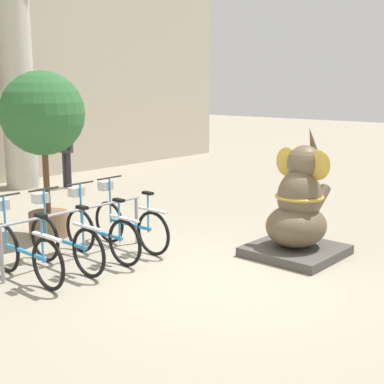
{
  "coord_description": "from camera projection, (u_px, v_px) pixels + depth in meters",
  "views": [
    {
      "loc": [
        -5.34,
        -4.16,
        2.5
      ],
      "look_at": [
        0.25,
        0.77,
        1.0
      ],
      "focal_mm": 50.0,
      "sensor_mm": 36.0,
      "label": 1
    }
  ],
  "objects": [
    {
      "name": "potted_tree",
      "position": [
        43.0,
        121.0,
        8.58
      ],
      "size": [
        1.35,
        1.35,
        2.73
      ],
      "color": "brown",
      "rests_on": "ground_plane"
    },
    {
      "name": "bicycle_1",
      "position": [
        64.0,
        240.0,
        7.33
      ],
      "size": [
        0.48,
        1.68,
        1.08
      ],
      "color": "black",
      "rests_on": "ground_plane"
    },
    {
      "name": "elephant_statue",
      "position": [
        298.0,
        212.0,
        7.89
      ],
      "size": [
        1.27,
        1.27,
        1.92
      ],
      "color": "#4C4742",
      "rests_on": "ground_plane"
    },
    {
      "name": "ground_plane",
      "position": [
        223.0,
        276.0,
        7.11
      ],
      "size": [
        60.0,
        60.0,
        0.0
      ],
      "primitive_type": "plane",
      "color": "#9E937F"
    },
    {
      "name": "person_pedestrian",
      "position": [
        66.0,
        144.0,
        12.98
      ],
      "size": [
        0.24,
        0.47,
        1.79
      ],
      "color": "#28282D",
      "rests_on": "ground_plane"
    },
    {
      "name": "bike_rack",
      "position": [
        76.0,
        223.0,
        7.6
      ],
      "size": [
        2.43,
        0.05,
        0.77
      ],
      "color": "gray",
      "rests_on": "ground_plane"
    },
    {
      "name": "bicycle_2",
      "position": [
        100.0,
        231.0,
        7.76
      ],
      "size": [
        0.48,
        1.68,
        1.08
      ],
      "color": "black",
      "rests_on": "ground_plane"
    },
    {
      "name": "bicycle_3",
      "position": [
        129.0,
        222.0,
        8.25
      ],
      "size": [
        0.48,
        1.68,
        1.08
      ],
      "color": "black",
      "rests_on": "ground_plane"
    },
    {
      "name": "column_right",
      "position": [
        17.0,
        79.0,
        12.75
      ],
      "size": [
        0.98,
        0.98,
        5.16
      ],
      "color": "#BCB7A8",
      "rests_on": "ground_plane"
    },
    {
      "name": "bicycle_0",
      "position": [
        24.0,
        250.0,
        6.89
      ],
      "size": [
        0.48,
        1.68,
        1.08
      ],
      "color": "black",
      "rests_on": "ground_plane"
    }
  ]
}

